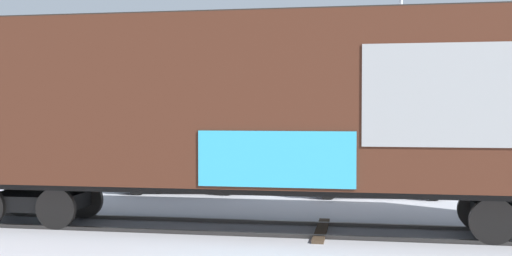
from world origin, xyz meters
The scene contains 7 objects.
ground_plane centered at (0.00, 0.00, 0.00)m, with size 260.00×260.00×0.00m, color #B2B5BC.
track centered at (-1.05, -0.06, 0.04)m, with size 60.01×4.32×0.08m.
freight_car centered at (0.46, 0.00, 2.76)m, with size 16.28×3.66×4.84m.
flagpole centered at (3.70, 10.80, 5.92)m, with size 1.11×0.84×9.69m.
hillside centered at (0.00, 70.04, 5.13)m, with size 159.61×37.06×13.80m.
parked_car_black centered at (-3.35, 5.69, 0.88)m, with size 4.35×2.60×1.74m.
parked_car_white centered at (2.69, 5.88, 0.83)m, with size 4.67×2.34×1.70m.
Camera 1 is at (3.04, -13.17, 2.66)m, focal length 42.99 mm.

